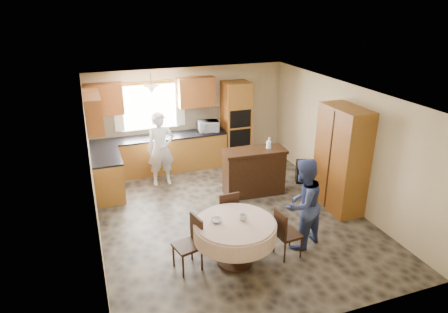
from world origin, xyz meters
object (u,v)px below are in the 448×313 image
dining_table (235,231)px  person_sink (161,149)px  chair_left (191,240)px  oven_tower (236,123)px  person_dining (302,204)px  chair_right (285,232)px  chair_back (227,211)px  sideboard (254,173)px  cupboard (341,159)px

dining_table → person_sink: person_sink is taller
chair_left → person_sink: 3.29m
oven_tower → chair_left: oven_tower is taller
person_sink → person_dining: person_sink is taller
person_sink → chair_right: bearing=-67.4°
chair_right → person_sink: bearing=15.2°
dining_table → person_dining: 1.28m
chair_back → chair_right: 1.15m
sideboard → cupboard: 1.89m
chair_left → chair_back: bearing=115.7°
dining_table → chair_back: chair_back is taller
person_sink → person_dining: size_ratio=1.05×
cupboard → person_dining: size_ratio=1.32×
dining_table → person_dining: bearing=3.6°
chair_left → sideboard: bearing=123.1°
chair_left → person_dining: size_ratio=0.56×
dining_table → person_sink: size_ratio=0.78×
cupboard → chair_right: bearing=-147.7°
chair_back → person_dining: bearing=144.3°
chair_right → person_dining: person_dining is taller
oven_tower → person_sink: 2.24m
dining_table → chair_back: size_ratio=1.49×
oven_tower → sideboard: bearing=-99.3°
oven_tower → person_dining: 4.05m
chair_left → person_sink: person_sink is taller
sideboard → cupboard: cupboard is taller
chair_back → oven_tower: bearing=-115.8°
oven_tower → chair_back: (-1.45, -3.30, -0.57)m
chair_back → person_sink: person_sink is taller
cupboard → chair_left: 3.54m
cupboard → chair_back: bearing=-174.7°
oven_tower → chair_right: bearing=-100.3°
sideboard → chair_right: (-0.45, -2.32, -0.01)m
oven_tower → chair_left: 4.64m
sideboard → chair_back: size_ratio=1.52×
oven_tower → cupboard: (1.07, -3.06, 0.01)m
cupboard → dining_table: size_ratio=1.60×
sideboard → chair_left: bearing=-129.9°
chair_left → cupboard: bearing=92.2°
person_dining → sideboard: bearing=-114.1°
sideboard → chair_left: size_ratio=1.50×
sideboard → oven_tower: bearing=84.6°
chair_left → person_dining: bearing=75.7°
dining_table → sideboard: bearing=59.5°
oven_tower → sideboard: 2.02m
chair_left → chair_back: size_ratio=1.01×
oven_tower → chair_right: oven_tower is taller
sideboard → person_dining: size_ratio=0.84×
chair_left → person_dining: person_dining is taller
oven_tower → chair_right: size_ratio=2.45×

